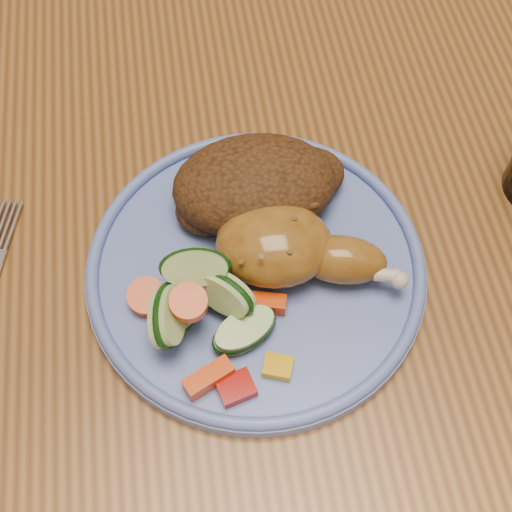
# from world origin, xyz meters

# --- Properties ---
(ground) EXTENTS (4.00, 4.00, 0.00)m
(ground) POSITION_xyz_m (0.00, 0.00, 0.00)
(ground) COLOR brown
(ground) RESTS_ON ground
(dining_table) EXTENTS (0.90, 1.40, 0.75)m
(dining_table) POSITION_xyz_m (0.00, 0.00, 0.67)
(dining_table) COLOR brown
(dining_table) RESTS_ON ground
(plate) EXTENTS (0.27, 0.27, 0.01)m
(plate) POSITION_xyz_m (-0.06, -0.08, 0.76)
(plate) COLOR #5A72C2
(plate) RESTS_ON dining_table
(plate_rim) EXTENTS (0.27, 0.27, 0.01)m
(plate_rim) POSITION_xyz_m (-0.06, -0.08, 0.77)
(plate_rim) COLOR #5A72C2
(plate_rim) RESTS_ON plate
(chicken_leg) EXTENTS (0.15, 0.09, 0.05)m
(chicken_leg) POSITION_xyz_m (-0.03, -0.08, 0.78)
(chicken_leg) COLOR #97621F
(chicken_leg) RESTS_ON plate
(rice_pilaf) EXTENTS (0.14, 0.10, 0.06)m
(rice_pilaf) POSITION_xyz_m (-0.05, -0.02, 0.78)
(rice_pilaf) COLOR #4B2B12
(rice_pilaf) RESTS_ON plate
(vegetable_pile) EXTENTS (0.12, 0.12, 0.06)m
(vegetable_pile) POSITION_xyz_m (-0.10, -0.12, 0.78)
(vegetable_pile) COLOR #A50A05
(vegetable_pile) RESTS_ON plate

